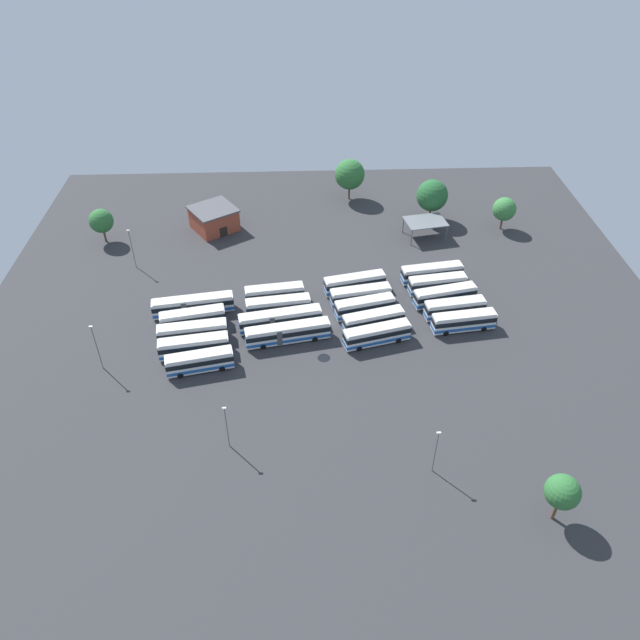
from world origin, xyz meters
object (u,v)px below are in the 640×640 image
Objects in this scene: bus_row0_slot3 at (193,318)px; tree_north_edge at (504,209)px; depot_building at (214,218)px; lamp_post_mid_lot at (132,247)px; bus_row2_slot4 at (355,283)px; bus_row3_slot0 at (464,321)px; bus_row0_slot0 at (200,361)px; tree_east_edge at (563,492)px; bus_row3_slot4 at (432,273)px; tree_northeast at (350,174)px; bus_row2_slot3 at (361,295)px; maintenance_shelter at (426,222)px; bus_row0_slot1 at (194,346)px; bus_row1_slot2 at (280,319)px; lamp_post_near_entrance at (227,425)px; bus_row0_slot4 at (193,305)px; bus_row3_slot2 at (445,295)px; bus_row3_slot3 at (437,284)px; bus_row2_slot2 at (365,307)px; bus_row1_slot1 at (287,333)px; lamp_post_far_corner at (96,346)px; bus_row2_slot1 at (373,320)px; bus_row2_slot0 at (377,334)px; bus_row1_slot3 at (278,306)px; bus_row1_slot4 at (275,294)px; lamp_post_by_building at (436,450)px; tree_south_edge at (101,221)px; bus_row0_slot2 at (193,332)px.

bus_row0_slot3 is 70.68m from tree_north_edge.
depot_building is 20.67m from lamp_post_mid_lot.
bus_row3_slot0 is (17.96, -12.21, -0.00)m from bus_row2_slot4.
bus_row0_slot0 is 1.44× the size of tree_east_edge.
tree_northeast is at bearing 111.04° from bus_row3_slot4.
maintenance_shelter reaches higher than bus_row2_slot3.
bus_row2_slot4 is 21.72m from bus_row3_slot0.
bus_row0_slot3 is at bearing 98.32° from bus_row0_slot1.
lamp_post_near_entrance reaches higher than bus_row1_slot2.
lamp_post_near_entrance is 1.07× the size of tree_north_edge.
bus_row0_slot4 is 1.24× the size of bus_row3_slot2.
lamp_post_mid_lot reaches higher than bus_row3_slot3.
depot_building is (-29.82, 31.92, 0.70)m from bus_row2_slot2.
maintenance_shelter is (29.30, 33.46, 1.80)m from bus_row1_slot1.
tree_northeast is at bearing 31.50° from lamp_post_mid_lot.
bus_row0_slot4 is 1.67× the size of lamp_post_far_corner.
bus_row2_slot1 is at bearing 10.41° from bus_row0_slot1.
bus_row3_slot3 is at bearing 24.42° from bus_row2_slot2.
lamp_post_near_entrance is at bearing -70.07° from bus_row0_slot1.
lamp_post_far_corner is 0.90× the size of tree_northeast.
bus_row2_slot0 is (16.44, -4.79, -0.00)m from bus_row1_slot2.
bus_row1_slot3 is 31.40m from lamp_post_far_corner.
bus_row1_slot3 is at bearing 102.26° from bus_row1_slot1.
tree_northeast reaches higher than bus_row3_slot4.
tree_east_edge is (49.04, -33.19, 3.63)m from bus_row0_slot1.
bus_row3_slot3 is at bearing 10.92° from bus_row0_slot3.
lamp_post_mid_lot is at bearing 173.11° from bus_row3_slot4.
bus_row1_slot3 is 1.00× the size of bus_row2_slot0.
bus_row2_slot3 and bus_row3_slot0 have the same top height.
bus_row3_slot0 is 0.94× the size of bus_row3_slot4.
bus_row0_slot3 is 1.01× the size of bus_row2_slot3.
lamp_post_near_entrance is (-5.88, -33.90, 2.54)m from bus_row1_slot4.
bus_row2_slot3 is (15.76, -1.09, 0.00)m from bus_row1_slot4.
bus_row3_slot4 is 62.10m from lamp_post_far_corner.
bus_row2_slot2 is at bearing -138.27° from tree_north_edge.
lamp_post_by_building is (6.31, -38.23, 2.53)m from bus_row2_slot3.
lamp_post_far_corner is at bearing -162.10° from bus_row3_slot3.
lamp_post_mid_lot is (-13.85, 19.34, 2.87)m from bus_row0_slot3.
bus_row3_slot4 is 1.57× the size of tree_east_edge.
bus_row3_slot4 is at bearing 25.03° from bus_row2_slot3.
bus_row0_slot2 is at bearing -55.84° from tree_south_edge.
tree_north_edge reaches higher than bus_row1_slot2.
lamp_post_mid_lot is (-14.27, 23.07, 2.87)m from bus_row0_slot2.
bus_row2_slot2 is 0.93× the size of bus_row2_slot4.
tree_northeast is at bearing 87.15° from bus_row2_slot4.
lamp_post_mid_lot is at bearing -171.07° from tree_north_edge.
lamp_post_by_building is at bearing -60.70° from bus_row1_slot4.
lamp_post_far_corner reaches higher than bus_row2_slot0.
tree_north_edge is 85.44m from tree_south_edge.
maintenance_shelter reaches higher than bus_row3_slot4.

